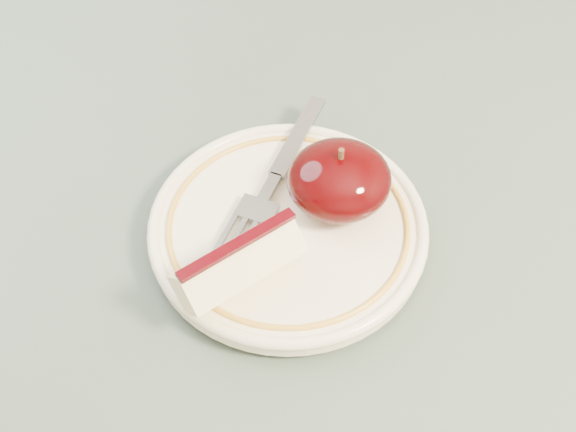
{
  "coord_description": "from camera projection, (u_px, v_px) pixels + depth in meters",
  "views": [
    {
      "loc": [
        -0.03,
        -0.28,
        1.21
      ],
      "look_at": [
        0.01,
        0.05,
        0.78
      ],
      "focal_mm": 50.0,
      "sensor_mm": 36.0,
      "label": 1
    }
  ],
  "objects": [
    {
      "name": "table",
      "position": [
        289.0,
        367.0,
        0.61
      ],
      "size": [
        0.9,
        0.9,
        0.75
      ],
      "color": "brown",
      "rests_on": "ground"
    },
    {
      "name": "plate",
      "position": [
        288.0,
        228.0,
        0.56
      ],
      "size": [
        0.2,
        0.2,
        0.02
      ],
      "color": "white",
      "rests_on": "table"
    },
    {
      "name": "apple_wedge",
      "position": [
        239.0,
        263.0,
        0.51
      ],
      "size": [
        0.09,
        0.07,
        0.04
      ],
      "rotation": [
        0.0,
        0.0,
        0.51
      ],
      "color": "beige",
      "rests_on": "plate"
    },
    {
      "name": "fork",
      "position": [
        275.0,
        177.0,
        0.58
      ],
      "size": [
        0.1,
        0.15,
        0.0
      ],
      "rotation": [
        0.0,
        0.0,
        1.06
      ],
      "color": "gray",
      "rests_on": "plate"
    },
    {
      "name": "apple_half",
      "position": [
        339.0,
        180.0,
        0.55
      ],
      "size": [
        0.07,
        0.07,
        0.05
      ],
      "color": "black",
      "rests_on": "plate"
    }
  ]
}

